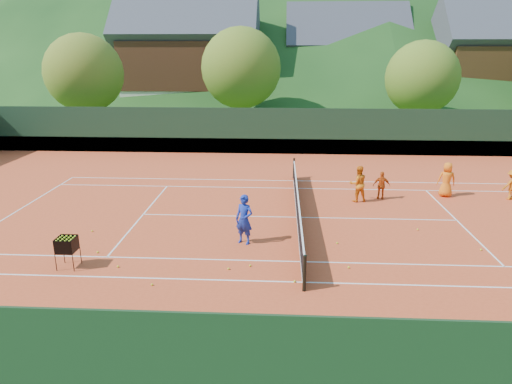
# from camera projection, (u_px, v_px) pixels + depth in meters

# --- Properties ---
(ground) EXTENTS (400.00, 400.00, 0.00)m
(ground) POSITION_uv_depth(u_px,v_px,m) (297.00, 218.00, 18.66)
(ground) COLOR #2C571B
(ground) RESTS_ON ground
(clay_court) EXTENTS (40.00, 24.00, 0.02)m
(clay_court) POSITION_uv_depth(u_px,v_px,m) (297.00, 218.00, 18.66)
(clay_court) COLOR #C84420
(clay_court) RESTS_ON ground
(coach) EXTENTS (0.77, 0.65, 1.78)m
(coach) POSITION_uv_depth(u_px,v_px,m) (244.00, 220.00, 15.90)
(coach) COLOR navy
(coach) RESTS_ON clay_court
(student_a) EXTENTS (0.91, 0.77, 1.65)m
(student_a) POSITION_uv_depth(u_px,v_px,m) (358.00, 184.00, 20.41)
(student_a) COLOR orange
(student_a) RESTS_ON clay_court
(student_b) EXTENTS (0.80, 0.41, 1.30)m
(student_b) POSITION_uv_depth(u_px,v_px,m) (382.00, 186.00, 20.75)
(student_b) COLOR #CA4E11
(student_b) RESTS_ON clay_court
(student_c) EXTENTS (0.85, 0.62, 1.62)m
(student_c) POSITION_uv_depth(u_px,v_px,m) (447.00, 180.00, 21.11)
(student_c) COLOR orange
(student_c) RESTS_ON clay_court
(student_d) EXTENTS (1.00, 0.76, 1.38)m
(student_d) POSITION_uv_depth(u_px,v_px,m) (512.00, 185.00, 20.72)
(student_d) COLOR #CD6712
(student_d) RESTS_ON clay_court
(tennis_ball_0) EXTENTS (0.07, 0.07, 0.07)m
(tennis_ball_0) POSITION_uv_depth(u_px,v_px,m) (295.00, 281.00, 13.41)
(tennis_ball_0) COLOR #CFE526
(tennis_ball_0) RESTS_ON clay_court
(tennis_ball_1) EXTENTS (0.07, 0.07, 0.07)m
(tennis_ball_1) POSITION_uv_depth(u_px,v_px,m) (337.00, 243.00, 16.07)
(tennis_ball_1) COLOR #CFE526
(tennis_ball_1) RESTS_ON clay_court
(tennis_ball_2) EXTENTS (0.07, 0.07, 0.07)m
(tennis_ball_2) POSITION_uv_depth(u_px,v_px,m) (52.00, 356.00, 10.14)
(tennis_ball_2) COLOR #CFE526
(tennis_ball_2) RESTS_ON clay_court
(tennis_ball_3) EXTENTS (0.07, 0.07, 0.07)m
(tennis_ball_3) POSITION_uv_depth(u_px,v_px,m) (418.00, 229.00, 17.30)
(tennis_ball_3) COLOR #CFE526
(tennis_ball_3) RESTS_ON clay_court
(tennis_ball_4) EXTENTS (0.07, 0.07, 0.07)m
(tennis_ball_4) POSITION_uv_depth(u_px,v_px,m) (229.00, 269.00, 14.19)
(tennis_ball_4) COLOR #CFE526
(tennis_ball_4) RESTS_ON clay_court
(tennis_ball_5) EXTENTS (0.07, 0.07, 0.07)m
(tennis_ball_5) POSITION_uv_depth(u_px,v_px,m) (349.00, 267.00, 14.28)
(tennis_ball_5) COLOR #CFE526
(tennis_ball_5) RESTS_ON clay_court
(tennis_ball_6) EXTENTS (0.07, 0.07, 0.07)m
(tennis_ball_6) POSITION_uv_depth(u_px,v_px,m) (250.00, 265.00, 14.40)
(tennis_ball_6) COLOR #CFE526
(tennis_ball_6) RESTS_ON clay_court
(tennis_ball_8) EXTENTS (0.07, 0.07, 0.07)m
(tennis_ball_8) POSITION_uv_depth(u_px,v_px,m) (304.00, 317.00, 11.62)
(tennis_ball_8) COLOR #CFE526
(tennis_ball_8) RESTS_ON clay_court
(tennis_ball_10) EXTENTS (0.07, 0.07, 0.07)m
(tennis_ball_10) POSITION_uv_depth(u_px,v_px,m) (152.00, 285.00, 13.22)
(tennis_ball_10) COLOR #CFE526
(tennis_ball_10) RESTS_ON clay_court
(tennis_ball_11) EXTENTS (0.07, 0.07, 0.07)m
(tennis_ball_11) POSITION_uv_depth(u_px,v_px,m) (98.00, 252.00, 15.35)
(tennis_ball_11) COLOR #CFE526
(tennis_ball_11) RESTS_ON clay_court
(tennis_ball_12) EXTENTS (0.07, 0.07, 0.07)m
(tennis_ball_12) POSITION_uv_depth(u_px,v_px,m) (92.00, 231.00, 17.15)
(tennis_ball_12) COLOR #CFE526
(tennis_ball_12) RESTS_ON clay_court
(tennis_ball_14) EXTENTS (0.07, 0.07, 0.07)m
(tennis_ball_14) POSITION_uv_depth(u_px,v_px,m) (145.00, 343.00, 10.58)
(tennis_ball_14) COLOR #CFE526
(tennis_ball_14) RESTS_ON clay_court
(tennis_ball_15) EXTENTS (0.07, 0.07, 0.07)m
(tennis_ball_15) POSITION_uv_depth(u_px,v_px,m) (479.00, 339.00, 10.73)
(tennis_ball_15) COLOR #CFE526
(tennis_ball_15) RESTS_ON clay_court
(tennis_ball_16) EXTENTS (0.07, 0.07, 0.07)m
(tennis_ball_16) POSITION_uv_depth(u_px,v_px,m) (481.00, 250.00, 15.54)
(tennis_ball_16) COLOR #CFE526
(tennis_ball_16) RESTS_ON clay_court
(tennis_ball_17) EXTENTS (0.07, 0.07, 0.07)m
(tennis_ball_17) POSITION_uv_depth(u_px,v_px,m) (118.00, 266.00, 14.33)
(tennis_ball_17) COLOR #CFE526
(tennis_ball_17) RESTS_ON clay_court
(tennis_ball_18) EXTENTS (0.07, 0.07, 0.07)m
(tennis_ball_18) POSITION_uv_depth(u_px,v_px,m) (27.00, 309.00, 11.97)
(tennis_ball_18) COLOR #CFE526
(tennis_ball_18) RESTS_ON clay_court
(court_lines) EXTENTS (23.83, 11.03, 0.00)m
(court_lines) POSITION_uv_depth(u_px,v_px,m) (297.00, 217.00, 18.65)
(court_lines) COLOR silver
(court_lines) RESTS_ON clay_court
(tennis_net) EXTENTS (0.10, 12.07, 1.10)m
(tennis_net) POSITION_uv_depth(u_px,v_px,m) (298.00, 206.00, 18.50)
(tennis_net) COLOR black
(tennis_net) RESTS_ON clay_court
(perimeter_fence) EXTENTS (40.40, 24.24, 3.00)m
(perimeter_fence) POSITION_uv_depth(u_px,v_px,m) (298.00, 188.00, 18.28)
(perimeter_fence) COLOR black
(perimeter_fence) RESTS_ON clay_court
(ball_hopper) EXTENTS (0.57, 0.57, 1.00)m
(ball_hopper) POSITION_uv_depth(u_px,v_px,m) (67.00, 245.00, 14.15)
(ball_hopper) COLOR black
(ball_hopper) RESTS_ON clay_court
(chalet_left) EXTENTS (13.80, 9.93, 12.92)m
(chalet_left) POSITION_uv_depth(u_px,v_px,m) (190.00, 60.00, 46.11)
(chalet_left) COLOR beige
(chalet_left) RESTS_ON ground
(chalet_mid) EXTENTS (12.65, 8.82, 11.45)m
(chalet_mid) POSITION_uv_depth(u_px,v_px,m) (344.00, 66.00, 49.28)
(chalet_mid) COLOR beige
(chalet_mid) RESTS_ON ground
(chalet_right) EXTENTS (11.50, 8.82, 11.91)m
(chalet_right) POSITION_uv_depth(u_px,v_px,m) (493.00, 64.00, 44.66)
(chalet_right) COLOR beige
(chalet_right) RESTS_ON ground
(tree_a) EXTENTS (6.00, 6.00, 7.88)m
(tree_a) POSITION_uv_depth(u_px,v_px,m) (84.00, 73.00, 35.21)
(tree_a) COLOR #3E2618
(tree_a) RESTS_ON ground
(tree_b) EXTENTS (6.40, 6.40, 8.40)m
(tree_b) POSITION_uv_depth(u_px,v_px,m) (241.00, 68.00, 36.39)
(tree_b) COLOR #422A1A
(tree_b) RESTS_ON ground
(tree_c) EXTENTS (5.60, 5.60, 7.35)m
(tree_c) POSITION_uv_depth(u_px,v_px,m) (422.00, 78.00, 34.90)
(tree_c) COLOR #3E2619
(tree_c) RESTS_ON ground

